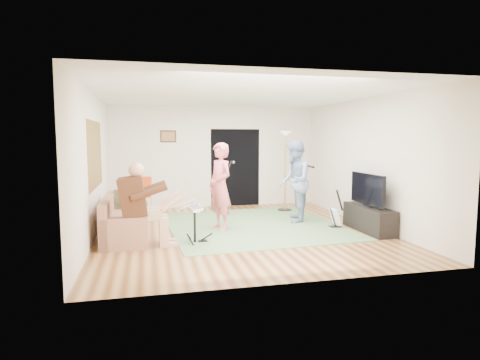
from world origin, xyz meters
The scene contains 19 objects.
floor centered at (0.00, 0.00, 0.00)m, with size 6.00×6.00×0.00m, color brown.
walls centered at (0.00, 0.00, 1.35)m, with size 5.50×6.00×2.70m, color beige, non-canonical shape.
ceiling centered at (0.00, 0.00, 2.70)m, with size 6.00×6.00×0.00m, color white.
window_blinds centered at (-2.74, 0.20, 1.55)m, with size 2.05×2.05×0.00m, color brown.
doorway centered at (0.55, 2.99, 1.05)m, with size 2.10×2.10×0.00m, color black.
picture_frame centered at (-1.25, 2.99, 1.90)m, with size 0.42×0.03×0.32m, color #3F2314.
area_rug centered at (0.38, 0.41, 0.01)m, with size 3.53×3.74×0.02m, color #557949.
sofa centered at (-2.29, -0.06, 0.26)m, with size 0.79×1.91×0.77m.
drummer centered at (-1.86, -0.71, 0.56)m, with size 0.94×0.53×1.45m.
drum_kit centered at (-1.00, -0.71, 0.30)m, with size 0.37×0.67×0.69m.
singer centered at (-0.37, 0.21, 0.88)m, with size 0.64×0.42×1.76m, color #DB5F69.
microphone centered at (-0.17, 0.21, 1.32)m, with size 0.06×0.06×0.24m, color black, non-canonical shape.
guitarist centered at (1.35, 0.58, 0.90)m, with size 0.87×0.68×1.80m, color #7489AA.
guitar_held centered at (1.55, 0.58, 1.22)m, with size 0.12×0.60×0.26m, color white, non-canonical shape.
guitar_spare centered at (1.99, -0.16, 0.23)m, with size 0.29×0.26×0.80m.
torchiere_lamp centered at (1.62, 1.93, 1.39)m, with size 0.36×0.36×2.03m.
dining_chair centered at (-1.96, 1.94, 0.34)m, with size 0.52×0.55×0.94m.
tv_cabinet centered at (2.50, -0.59, 0.25)m, with size 0.40×1.40×0.50m, color black.
television centered at (2.45, -0.59, 0.85)m, with size 0.06×1.16×0.62m, color black.
Camera 1 is at (-1.79, -7.70, 1.86)m, focal length 30.00 mm.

